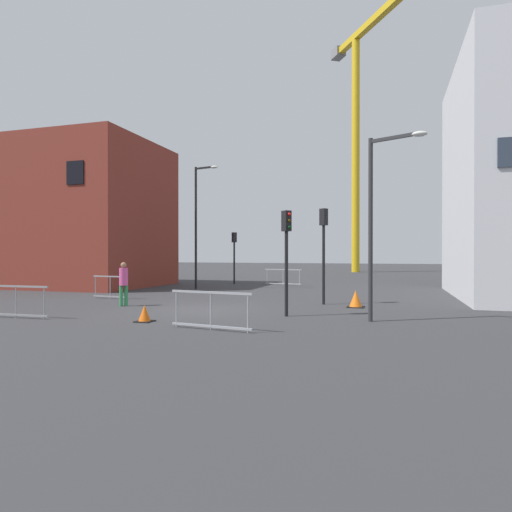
{
  "coord_description": "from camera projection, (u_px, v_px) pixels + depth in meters",
  "views": [
    {
      "loc": [
        6.84,
        -15.55,
        2.15
      ],
      "look_at": [
        0.0,
        7.02,
        2.0
      ],
      "focal_mm": 31.28,
      "sensor_mm": 36.0,
      "label": 1
    }
  ],
  "objects": [
    {
      "name": "traffic_light_median",
      "position": [
        324.0,
        240.0,
        18.69
      ],
      "size": [
        0.38,
        0.36,
        4.02
      ],
      "color": "black",
      "rests_on": "ground"
    },
    {
      "name": "streetlamp_short",
      "position": [
        378.0,
        210.0,
        13.84
      ],
      "size": [
        1.7,
        0.79,
        5.76
      ],
      "color": "#2D2D30",
      "rests_on": "ground"
    },
    {
      "name": "safety_barrier_rear",
      "position": [
        283.0,
        277.0,
        29.95
      ],
      "size": [
        2.54,
        0.28,
        1.08
      ],
      "color": "#B2B5BA",
      "rests_on": "ground"
    },
    {
      "name": "traffic_light_corner",
      "position": [
        234.0,
        249.0,
        31.21
      ],
      "size": [
        0.35,
        0.39,
        3.61
      ],
      "color": "black",
      "rests_on": "ground"
    },
    {
      "name": "brick_building",
      "position": [
        79.0,
        216.0,
        29.39
      ],
      "size": [
        10.37,
        8.36,
        9.26
      ],
      "color": "maroon",
      "rests_on": "ground"
    },
    {
      "name": "streetlamp_tall",
      "position": [
        198.0,
        218.0,
        26.73
      ],
      "size": [
        1.59,
        0.46,
        7.34
      ],
      "color": "black",
      "rests_on": "ground"
    },
    {
      "name": "safety_barrier_front",
      "position": [
        110.0,
        287.0,
        21.05
      ],
      "size": [
        1.97,
        0.26,
        1.08
      ],
      "color": "gray",
      "rests_on": "ground"
    },
    {
      "name": "traffic_cone_by_barrier",
      "position": [
        145.0,
        314.0,
        13.95
      ],
      "size": [
        0.52,
        0.52,
        0.53
      ],
      "color": "black",
      "rests_on": "ground"
    },
    {
      "name": "safety_barrier_mid_span",
      "position": [
        16.0,
        301.0,
        14.78
      ],
      "size": [
        2.51,
        0.13,
        1.08
      ],
      "color": "gray",
      "rests_on": "ground"
    },
    {
      "name": "ground",
      "position": [
        202.0,
        310.0,
        16.88
      ],
      "size": [
        160.0,
        160.0,
        0.0
      ],
      "primitive_type": "plane",
      "color": "#333335"
    },
    {
      "name": "traffic_cone_orange",
      "position": [
        356.0,
        299.0,
        17.68
      ],
      "size": [
        0.67,
        0.67,
        0.68
      ],
      "color": "black",
      "rests_on": "ground"
    },
    {
      "name": "traffic_light_crosswalk",
      "position": [
        287.0,
        245.0,
        15.14
      ],
      "size": [
        0.37,
        0.37,
        3.6
      ],
      "color": "black",
      "rests_on": "ground"
    },
    {
      "name": "construction_crane",
      "position": [
        357.0,
        121.0,
        50.55
      ],
      "size": [
        8.72,
        12.54,
        27.31
      ],
      "color": "gold",
      "rests_on": "ground"
    },
    {
      "name": "pedestrian_walking",
      "position": [
        124.0,
        280.0,
        18.08
      ],
      "size": [
        0.34,
        0.34,
        1.78
      ],
      "color": "#2D844C",
      "rests_on": "ground"
    },
    {
      "name": "safety_barrier_left_run",
      "position": [
        211.0,
        310.0,
        12.47
      ],
      "size": [
        2.56,
        0.43,
        1.08
      ],
      "color": "#9EA0A5",
      "rests_on": "ground"
    }
  ]
}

